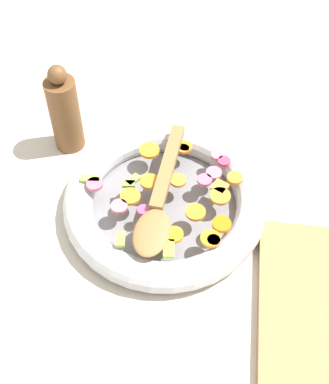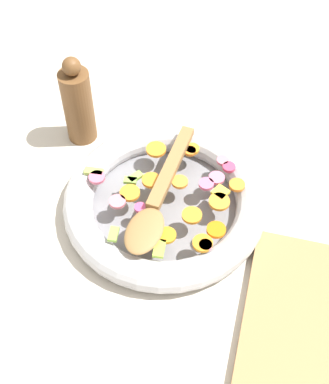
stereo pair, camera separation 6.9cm
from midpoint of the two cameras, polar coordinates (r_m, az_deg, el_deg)
name	(u,v)px [view 2 (the right image)]	position (r m, az deg, el deg)	size (l,w,h in m)	color
ground_plane	(164,210)	(0.92, 2.16, -2.05)	(4.00, 4.00, 0.00)	beige
skillet	(164,202)	(0.90, 2.20, -1.21)	(0.34, 0.34, 0.05)	slate
chopped_vegetables	(175,195)	(0.87, 3.40, -0.43)	(0.25, 0.27, 0.01)	orange
wooden_spoon	(158,201)	(0.85, 1.65, -1.07)	(0.28, 0.06, 0.01)	olive
pepper_mill	(78,104)	(0.98, -7.23, 9.23)	(0.06, 0.06, 0.18)	brown
cutting_board	(315,325)	(0.84, 18.10, -13.44)	(0.28, 0.21, 0.02)	#9E7547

